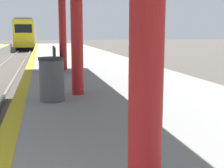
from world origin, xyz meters
name	(u,v)px	position (x,y,z in m)	size (l,w,h in m)	color
train	(27,34)	(0.00, 48.56, 2.20)	(2.65, 17.22, 4.32)	black
trash_bin	(52,79)	(2.36, 5.50, 1.50)	(0.55, 0.55, 0.94)	#4C4C51
bench	(51,58)	(2.50, 10.75, 1.52)	(0.44, 1.68, 0.92)	#28282D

